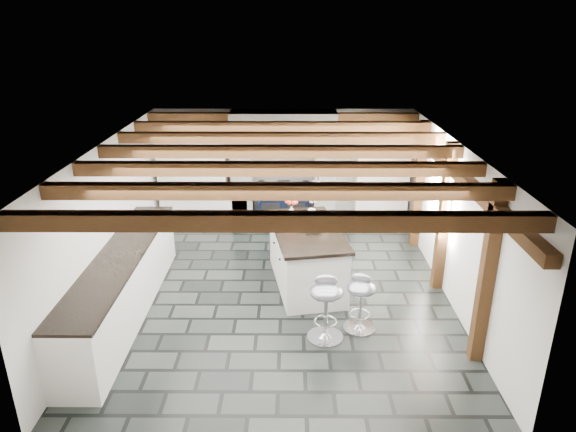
{
  "coord_description": "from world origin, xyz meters",
  "views": [
    {
      "loc": [
        0.14,
        -6.91,
        3.93
      ],
      "look_at": [
        0.1,
        0.4,
        1.1
      ],
      "focal_mm": 32.0,
      "sensor_mm": 36.0,
      "label": 1
    }
  ],
  "objects_px": {
    "range_cooker": "(284,204)",
    "bar_stool_near": "(361,297)",
    "kitchen_island": "(306,256)",
    "bar_stool_far": "(326,301)"
  },
  "relations": [
    {
      "from": "kitchen_island",
      "to": "bar_stool_far",
      "type": "bearing_deg",
      "value": -91.66
    },
    {
      "from": "kitchen_island",
      "to": "bar_stool_near",
      "type": "bearing_deg",
      "value": -71.36
    },
    {
      "from": "bar_stool_near",
      "to": "kitchen_island",
      "type": "bearing_deg",
      "value": 141.75
    },
    {
      "from": "range_cooker",
      "to": "bar_stool_near",
      "type": "bearing_deg",
      "value": -73.65
    },
    {
      "from": "range_cooker",
      "to": "kitchen_island",
      "type": "xyz_separation_m",
      "value": [
        0.39,
        -2.38,
        0.01
      ]
    },
    {
      "from": "bar_stool_near",
      "to": "range_cooker",
      "type": "bearing_deg",
      "value": 129.75
    },
    {
      "from": "bar_stool_far",
      "to": "range_cooker",
      "type": "bearing_deg",
      "value": 100.11
    },
    {
      "from": "range_cooker",
      "to": "bar_stool_far",
      "type": "height_order",
      "value": "range_cooker"
    },
    {
      "from": "range_cooker",
      "to": "bar_stool_near",
      "type": "xyz_separation_m",
      "value": [
        1.07,
        -3.66,
        0.03
      ]
    },
    {
      "from": "range_cooker",
      "to": "kitchen_island",
      "type": "bearing_deg",
      "value": -80.82
    }
  ]
}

